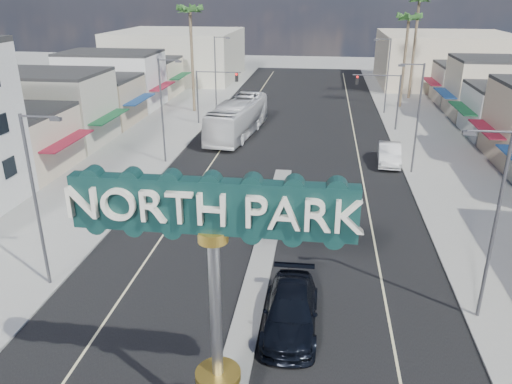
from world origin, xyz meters
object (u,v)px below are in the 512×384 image
(gateway_sign, at_px, (215,285))
(suv_right, at_px, (291,311))
(streetlight_r_far, at_px, (386,72))
(palm_right_mid, at_px, (409,22))
(streetlight_r_mid, at_px, (416,114))
(traffic_signal_right, at_px, (382,91))
(streetlight_l_far, at_px, (217,69))
(car_parked_left, at_px, (172,198))
(palm_right_far, at_px, (419,5))
(streetlight_l_near, at_px, (37,194))
(palm_left_far, at_px, (190,15))
(city_bus, at_px, (238,118))
(streetlight_r_near, at_px, (492,219))
(streetlight_l_mid, at_px, (163,106))
(car_parked_right, at_px, (389,154))
(traffic_signal_left, at_px, (213,87))

(gateway_sign, relative_size, suv_right, 1.56)
(streetlight_r_far, bearing_deg, suv_right, -100.89)
(streetlight_r_far, relative_size, suv_right, 1.53)
(palm_right_mid, bearing_deg, streetlight_r_mid, -95.64)
(traffic_signal_right, distance_m, streetlight_l_far, 21.20)
(gateway_sign, xyz_separation_m, car_parked_left, (-7.10, 18.41, -5.14))
(palm_right_far, bearing_deg, streetlight_l_near, -116.06)
(palm_left_far, bearing_deg, traffic_signal_right, -15.15)
(city_bus, bearing_deg, suv_right, -69.19)
(city_bus, bearing_deg, palm_left_far, 132.36)
(gateway_sign, relative_size, streetlight_r_near, 1.02)
(traffic_signal_right, height_order, suv_right, traffic_signal_right)
(traffic_signal_right, relative_size, streetlight_r_mid, 0.67)
(streetlight_l_mid, xyz_separation_m, car_parked_left, (3.33, -9.61, -4.28))
(streetlight_r_near, xyz_separation_m, city_bus, (-16.14, 29.69, -3.21))
(car_parked_left, distance_m, city_bus, 19.38)
(gateway_sign, bearing_deg, traffic_signal_right, 77.67)
(gateway_sign, relative_size, traffic_signal_right, 1.53)
(streetlight_l_near, xyz_separation_m, car_parked_right, (19.43, 22.37, -4.18))
(streetlight_r_far, relative_size, car_parked_left, 1.94)
(palm_right_far, xyz_separation_m, car_parked_right, (-6.00, -29.63, -11.50))
(traffic_signal_left, bearing_deg, car_parked_right, -32.59)
(traffic_signal_left, xyz_separation_m, streetlight_l_mid, (-1.25, -13.99, 0.79))
(streetlight_l_far, bearing_deg, streetlight_r_far, 0.00)
(streetlight_l_near, distance_m, palm_left_far, 40.59)
(suv_right, height_order, car_parked_left, suv_right)
(traffic_signal_right, height_order, car_parked_right, traffic_signal_right)
(gateway_sign, xyz_separation_m, streetlight_l_mid, (-10.43, 28.02, -0.86))
(streetlight_l_near, bearing_deg, palm_right_mid, 63.01)
(streetlight_l_far, distance_m, palm_right_mid, 24.41)
(palm_left_far, bearing_deg, palm_right_mid, 12.99)
(gateway_sign, height_order, car_parked_left, gateway_sign)
(traffic_signal_right, height_order, streetlight_r_mid, streetlight_r_mid)
(city_bus, bearing_deg, palm_right_far, 54.21)
(car_parked_right, bearing_deg, streetlight_l_near, -126.54)
(traffic_signal_left, height_order, traffic_signal_right, same)
(car_parked_left, bearing_deg, streetlight_r_near, -35.61)
(palm_right_mid, relative_size, car_parked_right, 2.25)
(traffic_signal_left, relative_size, streetlight_r_near, 0.67)
(streetlight_r_mid, bearing_deg, streetlight_r_near, -90.00)
(traffic_signal_left, relative_size, streetlight_l_mid, 0.67)
(traffic_signal_left, bearing_deg, streetlight_r_far, 22.20)
(traffic_signal_left, bearing_deg, suv_right, -72.67)
(traffic_signal_left, relative_size, palm_left_far, 0.46)
(suv_right, bearing_deg, city_bus, 103.18)
(palm_right_far, distance_m, car_parked_right, 32.35)
(palm_left_far, distance_m, car_parked_right, 30.13)
(streetlight_r_near, distance_m, city_bus, 33.94)
(streetlight_l_far, distance_m, suv_right, 45.76)
(car_parked_right, bearing_deg, suv_right, -101.69)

